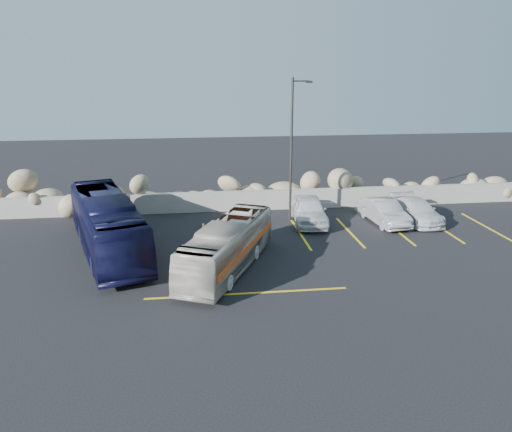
{
  "coord_description": "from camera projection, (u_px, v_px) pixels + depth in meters",
  "views": [
    {
      "loc": [
        -2.91,
        -17.58,
        8.59
      ],
      "look_at": [
        -0.17,
        4.0,
        2.01
      ],
      "focal_mm": 35.0,
      "sensor_mm": 36.0,
      "label": 1
    }
  ],
  "objects": [
    {
      "name": "car_c",
      "position": [
        417.0,
        211.0,
        28.51
      ],
      "size": [
        1.89,
        4.39,
        1.26
      ],
      "primitive_type": "imported",
      "rotation": [
        0.0,
        0.0,
        0.03
      ],
      "color": "silver",
      "rests_on": "ground"
    },
    {
      "name": "riprap_pile",
      "position": [
        241.0,
        185.0,
        31.69
      ],
      "size": [
        54.0,
        2.8,
        2.6
      ],
      "primitive_type": null,
      "color": "#8F785D",
      "rests_on": "ground"
    },
    {
      "name": "car_a",
      "position": [
        309.0,
        210.0,
        28.18
      ],
      "size": [
        2.22,
        4.63,
        1.53
      ],
      "primitive_type": "imported",
      "rotation": [
        0.0,
        0.0,
        -0.1
      ],
      "color": "silver",
      "rests_on": "ground"
    },
    {
      "name": "tour_coach",
      "position": [
        107.0,
        224.0,
        23.61
      ],
      "size": [
        5.16,
        10.11,
        2.75
      ],
      "primitive_type": "imported",
      "rotation": [
        0.0,
        0.0,
        0.3
      ],
      "color": "black",
      "rests_on": "ground"
    },
    {
      "name": "vintage_bus",
      "position": [
        228.0,
        246.0,
        21.65
      ],
      "size": [
        4.86,
        7.74,
        2.14
      ],
      "primitive_type": "imported",
      "rotation": [
        0.0,
        0.0,
        -0.43
      ],
      "color": "#B9B4A7",
      "rests_on": "ground"
    },
    {
      "name": "parking_lines",
      "position": [
        346.0,
        241.0,
        25.38
      ],
      "size": [
        18.16,
        9.36,
        0.01
      ],
      "color": "yellow",
      "rests_on": "ground"
    },
    {
      "name": "lamppost",
      "position": [
        292.0,
        146.0,
        27.62
      ],
      "size": [
        1.14,
        0.18,
        8.0
      ],
      "color": "#312D2B",
      "rests_on": "ground"
    },
    {
      "name": "car_b",
      "position": [
        384.0,
        212.0,
        28.12
      ],
      "size": [
        1.83,
        4.24,
        1.36
      ],
      "primitive_type": "imported",
      "rotation": [
        0.0,
        0.0,
        0.1
      ],
      "color": "#ACACB1",
      "rests_on": "ground"
    },
    {
      "name": "ground",
      "position": [
        273.0,
        294.0,
        19.53
      ],
      "size": [
        90.0,
        90.0,
        0.0
      ],
      "primitive_type": "plane",
      "color": "black",
      "rests_on": "ground"
    },
    {
      "name": "seawall",
      "position": [
        242.0,
        201.0,
        30.75
      ],
      "size": [
        60.0,
        0.4,
        1.2
      ],
      "primitive_type": "cube",
      "color": "gray",
      "rests_on": "ground"
    }
  ]
}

